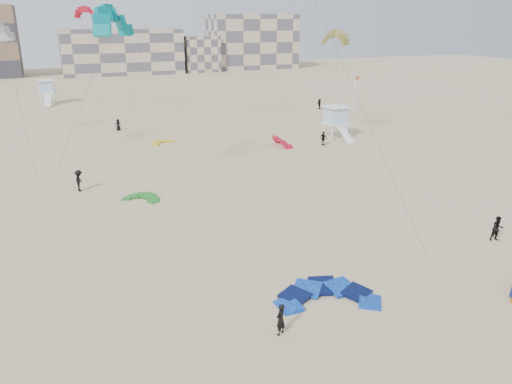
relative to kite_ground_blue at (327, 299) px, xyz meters
name	(u,v)px	position (x,y,z in m)	size (l,w,h in m)	color
ground	(293,333)	(-3.05, -2.06, 0.00)	(320.00, 320.00, 0.00)	#D4B78E
kite_ground_blue	(327,299)	(0.00, 0.00, 0.00)	(5.01, 5.21, 0.81)	blue
kite_ground_green	(142,199)	(-6.43, 19.59, 0.00)	(2.86, 3.02, 0.58)	#177A1B
kite_ground_red_far	(282,146)	(12.31, 32.29, 0.00)	(3.52, 3.05, 2.04)	red
kite_ground_yellow	(162,143)	(-0.66, 38.98, 0.00)	(2.85, 3.00, 0.39)	gold
kitesurfer_main	(280,319)	(-3.62, -1.89, 0.80)	(0.58, 0.38, 1.60)	black
kitesurfer_b	(498,229)	(14.33, 2.32, 0.87)	(0.84, 0.66, 1.73)	black
kitesurfer_c	(79,181)	(-11.05, 23.79, 0.94)	(1.22, 0.70, 1.89)	black
kitesurfer_d	(323,138)	(16.96, 30.71, 0.84)	(0.98, 0.41, 1.67)	black
kitesurfer_e	(118,125)	(-4.58, 48.56, 0.79)	(0.77, 0.50, 1.58)	black
kitesurfer_f	(319,104)	(29.15, 53.81, 0.85)	(1.58, 0.50, 1.70)	black
kite_fly_teal_a	(112,24)	(-7.20, 22.84, 13.82)	(9.40, 6.21, 14.53)	#00888E
kite_fly_grey	(2,33)	(-16.03, 35.42, 12.99)	(4.33, 11.84, 13.42)	#BABABA
kite_fly_olive	(335,39)	(18.67, 32.06, 12.09)	(4.40, 8.23, 12.32)	olive
kite_fly_red	(85,13)	(-6.22, 64.08, 15.16)	(4.53, 11.64, 15.41)	red
lifeguard_tower_near	(336,122)	(20.35, 33.70, 2.00)	(2.88, 5.49, 4.03)	white
lifeguard_tower_far	(48,92)	(-13.10, 76.77, 2.10)	(3.17, 5.87, 4.24)	white
flagpole	(353,104)	(22.65, 33.47, 4.15)	(0.64, 0.10, 7.90)	white
condo_mid	(121,51)	(6.95, 127.94, 6.00)	(32.00, 16.00, 12.00)	#C2AB8E
condo_east	(252,42)	(46.95, 129.94, 8.00)	(26.00, 14.00, 16.00)	#C2AB8E
condo_fill_right	(200,54)	(28.95, 125.94, 5.00)	(10.00, 10.00, 10.00)	#C2AB8E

